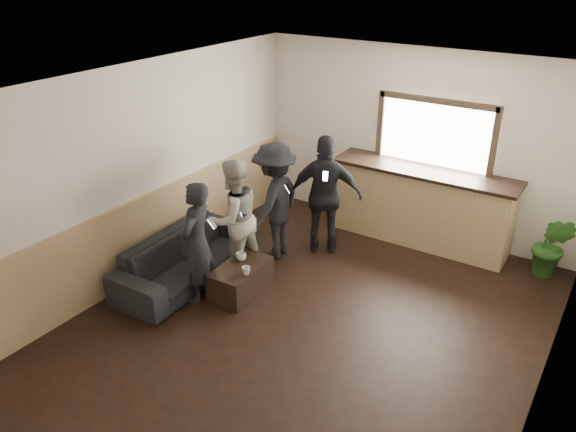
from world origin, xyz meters
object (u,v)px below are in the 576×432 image
Objects in this scene: cup_b at (246,271)px; cup_a at (241,257)px; potted_plant at (552,246)px; person_d at (325,195)px; coffee_table at (241,279)px; person_c at (275,201)px; sofa at (187,257)px; bar_counter at (422,201)px; person_a at (197,243)px; person_b at (234,218)px.

cup_a is at bearing 137.65° from cup_b.
potted_plant is 0.52× the size of person_d.
person_d reaches higher than cup_a.
coffee_table is 0.51× the size of person_c.
person_c is (0.62, 1.17, 0.53)m from sofa.
person_c is at bearing -135.44° from bar_counter.
sofa is 0.99m from cup_b.
person_c is at bearing -29.23° from sofa.
person_a is 0.72m from person_b.
potted_plant is (3.24, 2.56, 0.27)m from coffee_table.
cup_b is 0.06× the size of person_d.
coffee_table is at bearing -56.96° from cup_a.
person_d is at bearing 73.37° from cup_a.
cup_a is 0.08× the size of person_d.
person_b reaches higher than cup_b.
cup_a is 0.08× the size of person_c.
cup_a is at bearing 69.55° from person_b.
bar_counter reaches higher than person_a.
cup_b is at bearing -113.91° from bar_counter.
potted_plant is at bearing 41.18° from cup_b.
cup_b is 4.06m from potted_plant.
person_c reaches higher than cup_a.
person_b is (0.45, 0.45, 0.51)m from sofa.
bar_counter is 2.86m from person_b.
person_a is at bearing -132.26° from coffee_table.
cup_a is at bearing -143.75° from potted_plant.
bar_counter reaches higher than person_c.
sofa is at bearing -128.84° from bar_counter.
coffee_table is 0.79m from person_a.
person_a is at bearing -122.25° from sofa.
person_d reaches higher than sofa.
bar_counter is at bearing -161.46° from person_d.
sofa reaches higher than cup_a.
person_a is 0.93× the size of person_c.
person_c is at bearing 99.88° from coffee_table.
person_c reaches higher than sofa.
potted_plant is at bearing 172.46° from person_d.
coffee_table is (-1.39, -2.60, -0.45)m from bar_counter.
bar_counter is at bearing 178.58° from potted_plant.
person_b is 1.40m from person_d.
cup_b is (0.98, -0.00, 0.12)m from sofa.
person_a is at bearing 18.30° from person_b.
person_c is (-0.37, 1.17, 0.41)m from cup_b.
person_c is at bearing 107.38° from cup_b.
sofa is at bearing -171.78° from coffee_table.
bar_counter is at bearing 135.00° from person_a.
sofa is 1.36× the size of person_a.
cup_a is 0.15× the size of potted_plant.
sofa is 0.82m from person_b.
cup_b reaches higher than coffee_table.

